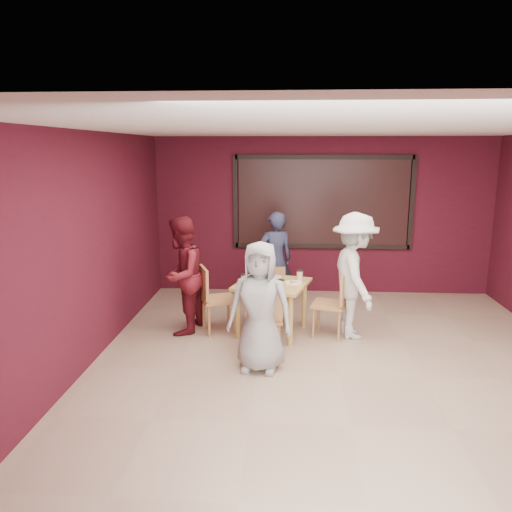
# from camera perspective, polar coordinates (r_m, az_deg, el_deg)

# --- Properties ---
(floor) EXTENTS (7.00, 7.00, 0.00)m
(floor) POSITION_cam_1_polar(r_m,az_deg,el_deg) (6.07, 9.42, -13.19)
(floor) COLOR tan
(floor) RESTS_ON ground
(window_blinds) EXTENTS (3.00, 0.02, 1.50)m
(window_blinds) POSITION_cam_1_polar(r_m,az_deg,el_deg) (8.98, 7.64, 6.09)
(window_blinds) COLOR black
(dining_table) EXTENTS (1.16, 1.16, 0.89)m
(dining_table) POSITION_cam_1_polar(r_m,az_deg,el_deg) (7.04, 1.86, -3.76)
(dining_table) COLOR #D7B058
(dining_table) RESTS_ON floor
(chair_front) EXTENTS (0.50, 0.50, 0.94)m
(chair_front) POSITION_cam_1_polar(r_m,az_deg,el_deg) (6.31, 0.89, -6.80)
(chair_front) COLOR tan
(chair_front) RESTS_ON floor
(chair_back) EXTENTS (0.42, 0.42, 0.77)m
(chair_back) POSITION_cam_1_polar(r_m,az_deg,el_deg) (7.78, 2.05, -3.86)
(chair_back) COLOR tan
(chair_back) RESTS_ON floor
(chair_left) EXTENTS (0.60, 0.60, 0.96)m
(chair_left) POSITION_cam_1_polar(r_m,az_deg,el_deg) (7.14, -4.93, -4.49)
(chair_left) COLOR tan
(chair_left) RESTS_ON floor
(chair_right) EXTENTS (0.55, 0.55, 0.92)m
(chair_right) POSITION_cam_1_polar(r_m,az_deg,el_deg) (7.04, 8.99, -5.05)
(chair_right) COLOR tan
(chair_right) RESTS_ON floor
(diner_front) EXTENTS (0.83, 0.61, 1.55)m
(diner_front) POSITION_cam_1_polar(r_m,az_deg,el_deg) (5.84, 0.46, -5.85)
(diner_front) COLOR #9B9B9B
(diner_front) RESTS_ON floor
(diner_back) EXTENTS (0.68, 0.56, 1.59)m
(diner_back) POSITION_cam_1_polar(r_m,az_deg,el_deg) (8.19, 2.21, -0.44)
(diner_back) COLOR #2A2D4B
(diner_back) RESTS_ON floor
(diner_left) EXTENTS (0.78, 0.92, 1.67)m
(diner_left) POSITION_cam_1_polar(r_m,az_deg,el_deg) (7.11, -8.51, -2.22)
(diner_left) COLOR maroon
(diner_left) RESTS_ON floor
(diner_right) EXTENTS (0.83, 1.22, 1.75)m
(diner_right) POSITION_cam_1_polar(r_m,az_deg,el_deg) (6.99, 11.19, -2.23)
(diner_right) COLOR silver
(diner_right) RESTS_ON floor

